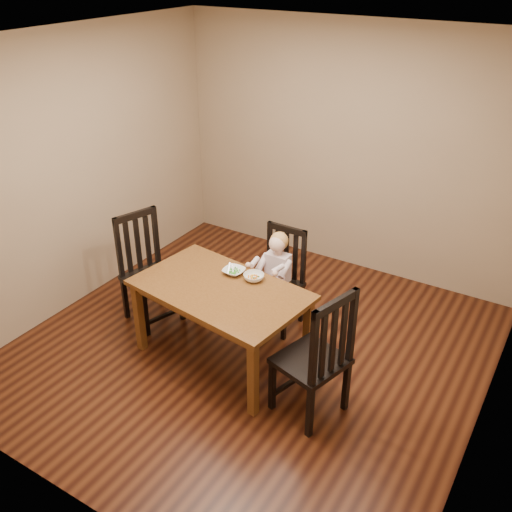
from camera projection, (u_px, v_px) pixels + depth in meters
The scene contains 9 objects.
room at pixel (250, 217), 4.64m from camera, with size 4.01×4.01×2.71m.
dining_table at pixel (221, 296), 4.89m from camera, with size 1.58×1.07×0.74m.
chair_child at pixel (279, 280), 5.46m from camera, with size 0.43×0.41×1.00m.
chair_left at pixel (148, 271), 5.52m from camera, with size 0.58×0.59×1.10m.
chair_right at pixel (317, 358), 4.33m from camera, with size 0.59×0.60×1.14m.
toddler at pixel (277, 270), 5.36m from camera, with size 0.30×0.37×0.51m, color silver, non-canonical shape.
bowl_peas at pixel (234, 271), 5.05m from camera, with size 0.19×0.19×0.05m, color white.
bowl_veg at pixel (254, 277), 4.95m from camera, with size 0.18×0.18×0.06m, color white.
fork at pixel (229, 269), 5.05m from camera, with size 0.06×0.11×0.05m.
Camera 1 is at (2.25, -3.57, 3.31)m, focal length 40.00 mm.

